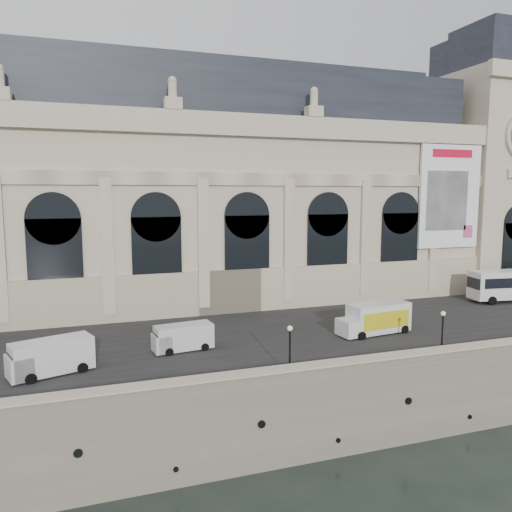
{
  "coord_description": "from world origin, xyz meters",
  "views": [
    {
      "loc": [
        -20.95,
        -30.93,
        19.56
      ],
      "look_at": [
        -2.89,
        22.0,
        12.4
      ],
      "focal_mm": 35.0,
      "sensor_mm": 36.0,
      "label": 1
    }
  ],
  "objects": [
    {
      "name": "museum",
      "position": [
        -5.98,
        30.86,
        19.72
      ],
      "size": [
        69.0,
        18.7,
        29.1
      ],
      "color": "#C7B599",
      "rests_on": "quay"
    },
    {
      "name": "van_c",
      "position": [
        -13.7,
        10.46,
        7.16
      ],
      "size": [
        5.3,
        2.59,
        2.27
      ],
      "color": "silver",
      "rests_on": "quay"
    },
    {
      "name": "street",
      "position": [
        0.0,
        14.0,
        6.03
      ],
      "size": [
        160.0,
        24.0,
        0.06
      ],
      "primitive_type": "cube",
      "color": "#2D2D2D",
      "rests_on": "quay"
    },
    {
      "name": "box_truck",
      "position": [
        4.98,
        9.61,
        7.49
      ],
      "size": [
        7.59,
        3.32,
        2.97
      ],
      "color": "silver",
      "rests_on": "quay"
    },
    {
      "name": "clock_pavilion",
      "position": [
        34.0,
        27.93,
        23.42
      ],
      "size": [
        13.0,
        14.72,
        36.7
      ],
      "color": "#C7B599",
      "rests_on": "quay"
    },
    {
      "name": "van_b",
      "position": [
        -24.11,
        7.91,
        7.35
      ],
      "size": [
        6.35,
        4.05,
        2.65
      ],
      "color": "silver",
      "rests_on": "quay"
    },
    {
      "name": "lamp_left",
      "position": [
        -7.22,
        1.65,
        7.96
      ],
      "size": [
        0.4,
        0.4,
        3.94
      ],
      "color": "black",
      "rests_on": "quay"
    },
    {
      "name": "parapet",
      "position": [
        0.0,
        0.6,
        6.62
      ],
      "size": [
        160.0,
        1.4,
        1.21
      ],
      "color": "gray",
      "rests_on": "quay"
    },
    {
      "name": "lamp_right",
      "position": [
        6.51,
        1.93,
        7.93
      ],
      "size": [
        0.39,
        0.39,
        3.87
      ],
      "color": "black",
      "rests_on": "quay"
    },
    {
      "name": "quay",
      "position": [
        0.0,
        35.0,
        3.0
      ],
      "size": [
        160.0,
        70.0,
        6.0
      ],
      "primitive_type": "cube",
      "color": "gray",
      "rests_on": "ground"
    },
    {
      "name": "ground",
      "position": [
        0.0,
        0.0,
        0.0
      ],
      "size": [
        260.0,
        260.0,
        0.0
      ],
      "primitive_type": "plane",
      "color": "black",
      "rests_on": "ground"
    }
  ]
}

